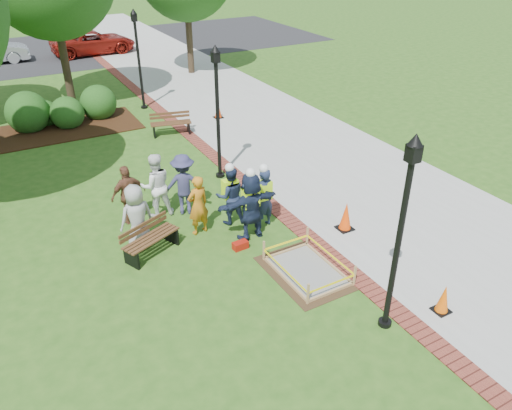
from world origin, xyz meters
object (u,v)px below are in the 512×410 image
hivis_worker_b (263,196)px  hivis_worker_c (230,194)px  wet_concrete_pad (307,264)px  bench_near (152,245)px  lamp_near (401,224)px  cone_front (443,299)px  hivis_worker_a (251,204)px

hivis_worker_b → hivis_worker_c: 0.92m
wet_concrete_pad → hivis_worker_c: size_ratio=1.28×
wet_concrete_pad → bench_near: bearing=139.6°
lamp_near → bench_near: bearing=125.2°
lamp_near → hivis_worker_b: size_ratio=2.27×
hivis_worker_b → lamp_near: bearing=-86.5°
bench_near → hivis_worker_b: size_ratio=0.85×
cone_front → lamp_near: bearing=167.9°
cone_front → lamp_near: 2.54m
wet_concrete_pad → lamp_near: size_ratio=0.54×
lamp_near → hivis_worker_c: lamp_near is taller
bench_near → cone_front: bench_near is taller
wet_concrete_pad → hivis_worker_c: (-0.57, 2.95, 0.67)m
wet_concrete_pad → hivis_worker_c: hivis_worker_c is taller
cone_front → hivis_worker_a: (-2.18, 4.59, 0.66)m
hivis_worker_c → wet_concrete_pad: bearing=-79.1°
bench_near → lamp_near: size_ratio=0.38×
hivis_worker_c → lamp_near: bearing=-79.4°
bench_near → hivis_worker_a: size_ratio=0.79×
bench_near → hivis_worker_b: 3.20m
lamp_near → hivis_worker_a: lamp_near is taller
wet_concrete_pad → cone_front: size_ratio=3.33×
cone_front → hivis_worker_b: hivis_worker_b is taller
bench_near → hivis_worker_a: bearing=-11.6°
cone_front → hivis_worker_b: 5.21m
bench_near → hivis_worker_c: hivis_worker_c is taller
hivis_worker_c → cone_front: bearing=-67.3°
cone_front → hivis_worker_c: hivis_worker_c is taller
hivis_worker_b → hivis_worker_c: (-0.70, 0.60, -0.03)m
wet_concrete_pad → hivis_worker_a: hivis_worker_a is taller
wet_concrete_pad → hivis_worker_c: bearing=100.9°
wet_concrete_pad → bench_near: size_ratio=1.45×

